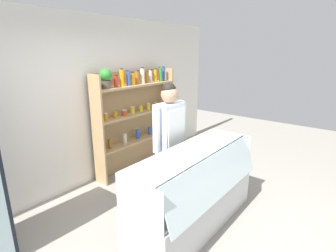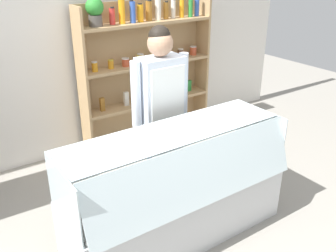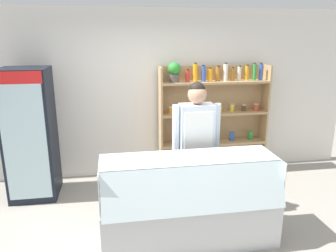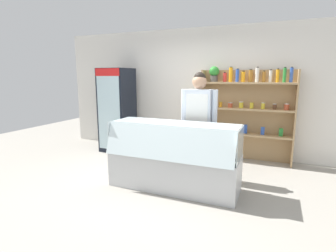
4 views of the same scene
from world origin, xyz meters
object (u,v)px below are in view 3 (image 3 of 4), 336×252
Objects in this scene: deli_display_case at (188,216)px; shop_clerk at (196,138)px; shelving_unit at (211,112)px; drinks_fridge at (30,134)px.

deli_display_case is 1.11× the size of shop_clerk.
shop_clerk reaches higher than deli_display_case.
shop_clerk is at bearing 68.77° from deli_display_case.
drinks_fridge is at bearing -172.31° from shelving_unit.
drinks_fridge is 2.36m from shop_clerk.
shelving_unit is 0.97× the size of deli_display_case.
deli_display_case is at bearing -113.45° from shelving_unit.
shop_clerk is (-0.58, -1.29, -0.01)m from shelving_unit.
shelving_unit is at bearing 66.55° from deli_display_case.
shelving_unit reaches higher than deli_display_case.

